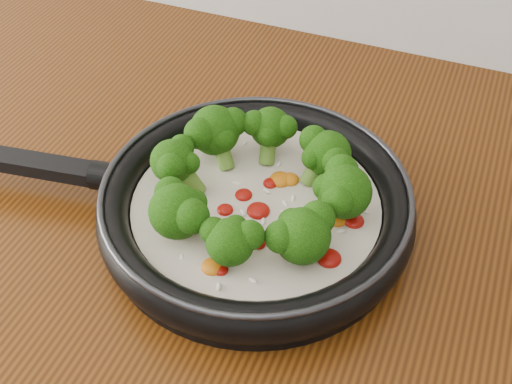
% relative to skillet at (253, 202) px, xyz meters
% --- Properties ---
extents(skillet, '(0.54, 0.38, 0.10)m').
position_rel_skillet_xyz_m(skillet, '(0.00, 0.00, 0.00)').
color(skillet, black).
rests_on(skillet, counter).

